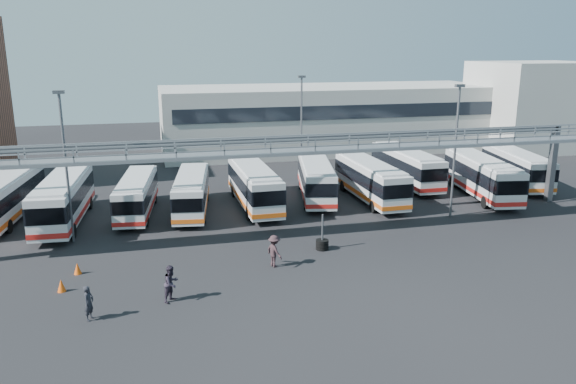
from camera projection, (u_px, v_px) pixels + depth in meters
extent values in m
plane|color=black|center=(333.00, 262.00, 34.62)|extent=(140.00, 140.00, 0.00)
cube|color=gray|center=(312.00, 151.00, 37.77)|extent=(50.00, 1.80, 0.22)
cube|color=gray|center=(315.00, 139.00, 36.73)|extent=(50.00, 0.10, 0.10)
cube|color=gray|center=(308.00, 135.00, 38.32)|extent=(50.00, 0.10, 0.10)
cube|color=#4C4F54|center=(296.00, 139.00, 41.47)|extent=(45.00, 0.50, 0.35)
cube|color=#9E9E99|center=(328.00, 118.00, 72.10)|extent=(42.00, 14.00, 8.00)
cube|color=#B2B2AD|center=(535.00, 106.00, 72.23)|extent=(14.00, 12.00, 11.00)
cylinder|color=#4C4F54|center=(67.00, 170.00, 37.08)|extent=(0.18, 0.18, 10.00)
cube|color=#4C4F54|center=(59.00, 92.00, 35.79)|extent=(0.70, 0.35, 0.22)
cylinder|color=#4C4F54|center=(455.00, 154.00, 42.76)|extent=(0.18, 0.18, 10.00)
cube|color=#4C4F54|center=(460.00, 86.00, 41.47)|extent=(0.70, 0.35, 0.22)
cylinder|color=#4C4F54|center=(301.00, 130.00, 54.94)|extent=(0.18, 0.18, 10.00)
cube|color=#4C4F54|center=(302.00, 77.00, 53.65)|extent=(0.70, 0.35, 0.22)
cube|color=silver|center=(6.00, 196.00, 42.82)|extent=(3.80, 11.38, 2.79)
cube|color=black|center=(6.00, 192.00, 42.73)|extent=(3.86, 11.45, 1.12)
cube|color=#D75714|center=(8.00, 208.00, 43.07)|extent=(3.85, 11.44, 0.36)
cube|color=silver|center=(4.00, 177.00, 42.44)|extent=(3.42, 10.24, 0.16)
cylinder|color=black|center=(8.00, 227.00, 39.88)|extent=(0.42, 1.04, 1.01)
cylinder|color=black|center=(9.00, 201.00, 46.44)|extent=(0.42, 1.04, 1.01)
cylinder|color=black|center=(38.00, 200.00, 46.73)|extent=(0.42, 1.04, 1.01)
cube|color=silver|center=(63.00, 199.00, 41.82)|extent=(3.37, 11.61, 2.86)
cube|color=black|center=(63.00, 194.00, 41.73)|extent=(3.44, 11.67, 1.15)
cube|color=#B41B16|center=(65.00, 212.00, 42.07)|extent=(3.43, 11.66, 0.36)
cube|color=silver|center=(61.00, 179.00, 41.43)|extent=(3.03, 10.45, 0.17)
cylinder|color=black|center=(37.00, 233.00, 38.47)|extent=(0.38, 1.06, 1.04)
cylinder|color=black|center=(73.00, 231.00, 38.88)|extent=(0.38, 1.06, 1.04)
cylinder|color=black|center=(59.00, 204.00, 45.45)|extent=(0.38, 1.06, 1.04)
cylinder|color=black|center=(90.00, 203.00, 45.86)|extent=(0.38, 1.06, 1.04)
cube|color=silver|center=(137.00, 194.00, 44.04)|extent=(3.40, 10.15, 2.49)
cube|color=black|center=(136.00, 191.00, 43.96)|extent=(3.47, 10.21, 0.99)
cube|color=#B41B16|center=(137.00, 205.00, 44.26)|extent=(3.46, 10.20, 0.32)
cube|color=silver|center=(136.00, 178.00, 43.70)|extent=(3.06, 9.13, 0.14)
cylinder|color=black|center=(118.00, 222.00, 41.16)|extent=(0.37, 0.93, 0.90)
cylinder|color=black|center=(146.00, 221.00, 41.41)|extent=(0.37, 0.93, 0.90)
cylinder|color=black|center=(130.00, 199.00, 47.27)|extent=(0.37, 0.93, 0.90)
cylinder|color=black|center=(155.00, 198.00, 47.52)|extent=(0.37, 0.93, 0.90)
cube|color=silver|center=(192.00, 192.00, 44.71)|extent=(3.73, 10.33, 2.53)
cube|color=black|center=(192.00, 188.00, 44.64)|extent=(3.80, 10.40, 1.01)
cube|color=#D75714|center=(192.00, 203.00, 44.94)|extent=(3.79, 10.39, 0.32)
cube|color=silver|center=(191.00, 175.00, 44.38)|extent=(3.36, 9.30, 0.15)
cylinder|color=black|center=(176.00, 219.00, 41.81)|extent=(0.41, 0.95, 0.92)
cylinder|color=black|center=(204.00, 218.00, 42.01)|extent=(0.41, 0.95, 0.92)
cylinder|color=black|center=(183.00, 196.00, 48.03)|extent=(0.41, 0.95, 0.92)
cylinder|color=black|center=(207.00, 196.00, 48.24)|extent=(0.41, 0.95, 0.92)
cube|color=silver|center=(254.00, 185.00, 46.11)|extent=(2.62, 11.16, 2.78)
cube|color=black|center=(254.00, 181.00, 46.03)|extent=(2.68, 11.22, 1.11)
cube|color=#D75714|center=(254.00, 197.00, 46.36)|extent=(2.67, 11.21, 0.35)
cube|color=silver|center=(254.00, 168.00, 45.74)|extent=(2.36, 10.04, 0.16)
cylinder|color=black|center=(249.00, 214.00, 42.84)|extent=(0.31, 1.02, 1.01)
cylinder|color=black|center=(278.00, 212.00, 43.40)|extent=(0.31, 1.02, 1.01)
cylinder|color=black|center=(234.00, 191.00, 49.51)|extent=(0.31, 1.02, 1.01)
cylinder|color=black|center=(259.00, 190.00, 50.07)|extent=(0.31, 1.02, 1.01)
cube|color=silver|center=(316.00, 179.00, 48.63)|extent=(4.66, 11.13, 2.71)
cube|color=black|center=(316.00, 175.00, 48.55)|extent=(4.74, 11.20, 1.08)
cube|color=#B41B16|center=(316.00, 189.00, 48.87)|extent=(4.72, 11.18, 0.35)
cube|color=silver|center=(316.00, 162.00, 48.27)|extent=(4.20, 10.01, 0.16)
cylinder|color=black|center=(306.00, 204.00, 45.56)|extent=(0.49, 1.03, 0.99)
cylinder|color=black|center=(333.00, 204.00, 45.64)|extent=(0.49, 1.03, 0.99)
cylinder|color=black|center=(301.00, 184.00, 52.28)|extent=(0.49, 1.03, 0.99)
cylinder|color=black|center=(324.00, 184.00, 52.36)|extent=(0.49, 1.03, 0.99)
cube|color=silver|center=(370.00, 180.00, 48.07)|extent=(2.55, 11.01, 2.75)
cube|color=black|center=(370.00, 176.00, 47.99)|extent=(2.61, 11.07, 1.10)
cube|color=#D75714|center=(370.00, 191.00, 48.32)|extent=(2.60, 11.06, 0.35)
cube|color=silver|center=(371.00, 163.00, 47.70)|extent=(2.30, 9.91, 0.16)
cylinder|color=black|center=(374.00, 207.00, 44.84)|extent=(0.30, 1.00, 1.00)
cylinder|color=black|center=(399.00, 205.00, 45.38)|extent=(0.30, 1.00, 1.00)
cylinder|color=black|center=(343.00, 186.00, 51.43)|extent=(0.30, 1.00, 1.00)
cylinder|color=black|center=(366.00, 185.00, 51.98)|extent=(0.30, 1.00, 1.00)
cube|color=silver|center=(406.00, 166.00, 53.47)|extent=(2.66, 11.21, 2.80)
cube|color=black|center=(407.00, 163.00, 53.39)|extent=(2.72, 11.27, 1.12)
cube|color=#B41B16|center=(406.00, 176.00, 53.72)|extent=(2.71, 11.26, 0.36)
cube|color=silver|center=(407.00, 151.00, 53.10)|extent=(2.40, 10.09, 0.16)
cylinder|color=black|center=(411.00, 189.00, 50.19)|extent=(0.32, 1.02, 1.02)
cylinder|color=black|center=(434.00, 188.00, 50.71)|extent=(0.32, 1.02, 1.02)
cylinder|color=black|center=(380.00, 172.00, 56.92)|extent=(0.32, 1.02, 1.02)
cylinder|color=black|center=(401.00, 171.00, 57.44)|extent=(0.32, 1.02, 1.02)
cube|color=silver|center=(482.00, 176.00, 49.25)|extent=(4.35, 11.58, 2.83)
cube|color=black|center=(482.00, 172.00, 49.16)|extent=(4.42, 11.65, 1.13)
cube|color=#B41B16|center=(481.00, 187.00, 49.50)|extent=(4.41, 11.64, 0.36)
cube|color=silver|center=(483.00, 159.00, 48.87)|extent=(3.91, 10.43, 0.16)
cylinder|color=black|center=(485.00, 202.00, 46.00)|extent=(0.47, 1.07, 1.03)
cylinder|color=black|center=(513.00, 202.00, 46.20)|extent=(0.47, 1.07, 1.03)
cylinder|color=black|center=(453.00, 182.00, 52.99)|extent=(0.47, 1.07, 1.03)
cylinder|color=black|center=(476.00, 181.00, 53.18)|extent=(0.47, 1.07, 1.03)
cube|color=silver|center=(516.00, 167.00, 53.44)|extent=(4.38, 10.97, 2.67)
cube|color=black|center=(517.00, 164.00, 53.36)|extent=(4.45, 11.04, 1.07)
cube|color=#D75714|center=(515.00, 177.00, 53.68)|extent=(4.44, 11.02, 0.34)
cube|color=silver|center=(518.00, 152.00, 53.08)|extent=(3.94, 9.87, 0.16)
cylinder|color=black|center=(520.00, 189.00, 50.40)|extent=(0.47, 1.01, 0.97)
cylinder|color=black|center=(544.00, 189.00, 50.52)|extent=(0.47, 1.01, 0.97)
cylinder|color=black|center=(489.00, 172.00, 57.01)|extent=(0.47, 1.01, 0.97)
cylinder|color=black|center=(510.00, 172.00, 57.14)|extent=(0.47, 1.01, 0.97)
imported|color=black|center=(89.00, 303.00, 27.18)|extent=(0.64, 0.76, 1.77)
imported|color=#29222F|center=(171.00, 283.00, 29.17)|extent=(1.20, 1.21, 1.97)
imported|color=#312024|center=(274.00, 251.00, 33.75)|extent=(1.19, 1.47, 1.98)
cone|color=#E04F0C|center=(61.00, 285.00, 30.44)|extent=(0.56, 0.56, 0.71)
cone|color=#E04F0C|center=(77.00, 268.00, 32.80)|extent=(0.53, 0.53, 0.69)
cylinder|color=black|center=(322.00, 248.00, 36.81)|extent=(0.84, 0.84, 0.20)
cylinder|color=black|center=(322.00, 245.00, 36.75)|extent=(0.84, 0.84, 0.20)
cylinder|color=black|center=(322.00, 241.00, 36.70)|extent=(0.84, 0.84, 0.20)
cylinder|color=#4C4F54|center=(322.00, 232.00, 36.54)|extent=(0.12, 0.12, 2.41)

